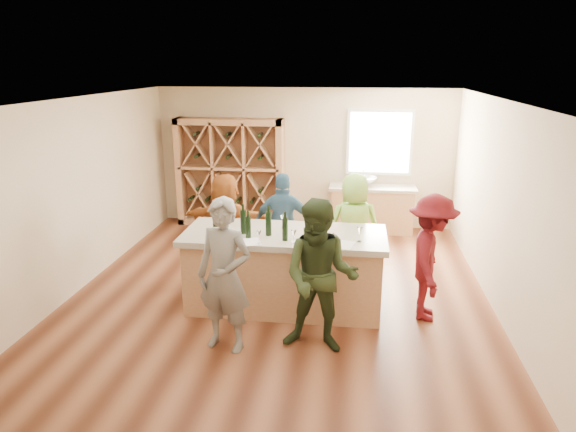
# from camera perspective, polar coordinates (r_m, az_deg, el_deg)

# --- Properties ---
(floor) EXTENTS (6.00, 7.00, 0.10)m
(floor) POSITION_cam_1_polar(r_m,az_deg,el_deg) (7.65, -0.95, -9.04)
(floor) COLOR brown
(floor) RESTS_ON ground
(ceiling) EXTENTS (6.00, 7.00, 0.10)m
(ceiling) POSITION_cam_1_polar(r_m,az_deg,el_deg) (6.90, -1.07, 13.18)
(ceiling) COLOR white
(ceiling) RESTS_ON ground
(wall_back) EXTENTS (6.00, 0.10, 2.80)m
(wall_back) POSITION_cam_1_polar(r_m,az_deg,el_deg) (10.58, 1.85, 6.51)
(wall_back) COLOR beige
(wall_back) RESTS_ON ground
(wall_front) EXTENTS (6.00, 0.10, 2.80)m
(wall_front) POSITION_cam_1_polar(r_m,az_deg,el_deg) (3.90, -8.88, -12.25)
(wall_front) COLOR beige
(wall_front) RESTS_ON ground
(wall_left) EXTENTS (0.10, 7.00, 2.80)m
(wall_left) POSITION_cam_1_polar(r_m,az_deg,el_deg) (8.16, -22.72, 2.11)
(wall_left) COLOR beige
(wall_left) RESTS_ON ground
(wall_right) EXTENTS (0.10, 7.00, 2.80)m
(wall_right) POSITION_cam_1_polar(r_m,az_deg,el_deg) (7.35, 23.22, 0.55)
(wall_right) COLOR beige
(wall_right) RESTS_ON ground
(window_frame) EXTENTS (1.30, 0.06, 1.30)m
(window_frame) POSITION_cam_1_polar(r_m,az_deg,el_deg) (10.41, 10.14, 8.04)
(window_frame) COLOR white
(window_frame) RESTS_ON wall_back
(window_pane) EXTENTS (1.18, 0.01, 1.18)m
(window_pane) POSITION_cam_1_polar(r_m,az_deg,el_deg) (10.37, 10.15, 8.01)
(window_pane) COLOR white
(window_pane) RESTS_ON wall_back
(wine_rack) EXTENTS (2.20, 0.45, 2.20)m
(wine_rack) POSITION_cam_1_polar(r_m,az_deg,el_deg) (10.62, -6.43, 4.81)
(wine_rack) COLOR tan
(wine_rack) RESTS_ON floor
(back_counter_base) EXTENTS (1.60, 0.58, 0.86)m
(back_counter_base) POSITION_cam_1_polar(r_m,az_deg,el_deg) (10.42, 9.28, 0.65)
(back_counter_base) COLOR tan
(back_counter_base) RESTS_ON floor
(back_counter_top) EXTENTS (1.70, 0.62, 0.06)m
(back_counter_top) POSITION_cam_1_polar(r_m,az_deg,el_deg) (10.30, 9.40, 3.11)
(back_counter_top) COLOR #ADA18D
(back_counter_top) RESTS_ON back_counter_base
(sink) EXTENTS (0.54, 0.54, 0.19)m
(sink) POSITION_cam_1_polar(r_m,az_deg,el_deg) (10.27, 8.32, 3.82)
(sink) COLOR silver
(sink) RESTS_ON back_counter_top
(faucet) EXTENTS (0.02, 0.02, 0.30)m
(faucet) POSITION_cam_1_polar(r_m,az_deg,el_deg) (10.43, 8.32, 4.35)
(faucet) COLOR silver
(faucet) RESTS_ON back_counter_top
(tasting_counter_base) EXTENTS (2.60, 1.00, 1.00)m
(tasting_counter_base) POSITION_cam_1_polar(r_m,az_deg,el_deg) (7.10, -0.39, -6.31)
(tasting_counter_base) COLOR tan
(tasting_counter_base) RESTS_ON floor
(tasting_counter_top) EXTENTS (2.72, 1.12, 0.08)m
(tasting_counter_top) POSITION_cam_1_polar(r_m,az_deg,el_deg) (6.90, -0.40, -2.18)
(tasting_counter_top) COLOR #ADA18D
(tasting_counter_top) RESTS_ON tasting_counter_base
(wine_bottle_a) EXTENTS (0.10, 0.10, 0.30)m
(wine_bottle_a) POSITION_cam_1_polar(r_m,az_deg,el_deg) (6.83, -8.04, -0.86)
(wine_bottle_a) COLOR black
(wine_bottle_a) RESTS_ON tasting_counter_top
(wine_bottle_b) EXTENTS (0.07, 0.07, 0.27)m
(wine_bottle_b) POSITION_cam_1_polar(r_m,az_deg,el_deg) (6.70, -6.90, -1.32)
(wine_bottle_b) COLOR black
(wine_bottle_b) RESTS_ON tasting_counter_top
(wine_bottle_c) EXTENTS (0.10, 0.10, 0.32)m
(wine_bottle_c) POSITION_cam_1_polar(r_m,az_deg,el_deg) (6.84, -4.98, -0.64)
(wine_bottle_c) COLOR black
(wine_bottle_c) RESTS_ON tasting_counter_top
(wine_bottle_d) EXTENTS (0.09, 0.09, 0.29)m
(wine_bottle_d) POSITION_cam_1_polar(r_m,az_deg,el_deg) (6.67, -4.44, -1.24)
(wine_bottle_d) COLOR black
(wine_bottle_d) RESTS_ON tasting_counter_top
(wine_bottle_e) EXTENTS (0.10, 0.10, 0.32)m
(wine_bottle_e) POSITION_cam_1_polar(r_m,az_deg,el_deg) (6.74, -2.18, -0.85)
(wine_bottle_e) COLOR black
(wine_bottle_e) RESTS_ON tasting_counter_top
(wine_glass_a) EXTENTS (0.06, 0.06, 0.16)m
(wine_glass_a) POSITION_cam_1_polar(r_m,az_deg,el_deg) (6.46, -3.24, -2.45)
(wine_glass_a) COLOR white
(wine_glass_a) RESTS_ON tasting_counter_top
(wine_glass_b) EXTENTS (0.08, 0.08, 0.18)m
(wine_glass_b) POSITION_cam_1_polar(r_m,az_deg,el_deg) (6.43, 0.64, -2.39)
(wine_glass_b) COLOR white
(wine_glass_b) RESTS_ON tasting_counter_top
(wine_glass_c) EXTENTS (0.07, 0.07, 0.17)m
(wine_glass_c) POSITION_cam_1_polar(r_m,az_deg,el_deg) (6.35, 4.87, -2.73)
(wine_glass_c) COLOR white
(wine_glass_c) RESTS_ON tasting_counter_top
(wine_glass_d) EXTENTS (0.09, 0.09, 0.20)m
(wine_glass_d) POSITION_cam_1_polar(r_m,az_deg,el_deg) (6.66, 3.14, -1.65)
(wine_glass_d) COLOR white
(wine_glass_d) RESTS_ON tasting_counter_top
(wine_glass_e) EXTENTS (0.09, 0.09, 0.20)m
(wine_glass_e) POSITION_cam_1_polar(r_m,az_deg,el_deg) (6.58, 7.95, -2.03)
(wine_glass_e) COLOR white
(wine_glass_e) RESTS_ON tasting_counter_top
(tasting_menu_a) EXTENTS (0.31, 0.36, 0.00)m
(tasting_menu_a) POSITION_cam_1_polar(r_m,az_deg,el_deg) (6.56, -4.10, -2.87)
(tasting_menu_a) COLOR white
(tasting_menu_a) RESTS_ON tasting_counter_top
(tasting_menu_b) EXTENTS (0.26, 0.32, 0.00)m
(tasting_menu_b) POSITION_cam_1_polar(r_m,az_deg,el_deg) (6.46, 1.36, -3.13)
(tasting_menu_b) COLOR white
(tasting_menu_b) RESTS_ON tasting_counter_top
(tasting_menu_c) EXTENTS (0.31, 0.37, 0.00)m
(tasting_menu_c) POSITION_cam_1_polar(r_m,az_deg,el_deg) (6.48, 6.21, -3.18)
(tasting_menu_c) COLOR white
(tasting_menu_c) RESTS_ON tasting_counter_top
(person_near_left) EXTENTS (0.76, 0.62, 1.84)m
(person_near_left) POSITION_cam_1_polar(r_m,az_deg,el_deg) (5.99, -7.07, -6.59)
(person_near_left) COLOR slate
(person_near_left) RESTS_ON floor
(person_near_right) EXTENTS (0.94, 0.58, 1.83)m
(person_near_right) POSITION_cam_1_polar(r_m,az_deg,el_deg) (5.92, 3.62, -6.80)
(person_near_right) COLOR #263319
(person_near_right) RESTS_ON floor
(person_server) EXTENTS (0.63, 1.14, 1.69)m
(person_server) POSITION_cam_1_polar(r_m,az_deg,el_deg) (6.92, 15.59, -4.50)
(person_server) COLOR #590F14
(person_server) RESTS_ON floor
(person_far_mid) EXTENTS (1.01, 0.57, 1.66)m
(person_far_mid) POSITION_cam_1_polar(r_m,az_deg,el_deg) (8.03, -0.48, -1.03)
(person_far_mid) COLOR #335972
(person_far_mid) RESTS_ON floor
(person_far_right) EXTENTS (0.91, 0.69, 1.68)m
(person_far_right) POSITION_cam_1_polar(r_m,az_deg,el_deg) (7.95, 7.33, -1.25)
(person_far_right) COLOR #8CC64C
(person_far_right) RESTS_ON floor
(person_far_left) EXTENTS (1.55, 0.71, 1.61)m
(person_far_left) POSITION_cam_1_polar(r_m,az_deg,el_deg) (8.31, -6.87, -0.70)
(person_far_left) COLOR #994C19
(person_far_left) RESTS_ON floor
(wine_bottle_f) EXTENTS (0.07, 0.07, 0.30)m
(wine_bottle_f) POSITION_cam_1_polar(r_m,az_deg,el_deg) (6.55, -0.33, -1.48)
(wine_bottle_f) COLOR black
(wine_bottle_f) RESTS_ON tasting_counter_top
(wine_glass_f) EXTENTS (0.07, 0.07, 0.18)m
(wine_glass_f) POSITION_cam_1_polar(r_m,az_deg,el_deg) (7.06, -0.58, -0.65)
(wine_glass_f) COLOR white
(wine_glass_f) RESTS_ON tasting_counter_top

